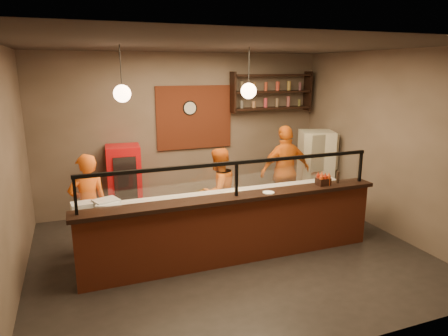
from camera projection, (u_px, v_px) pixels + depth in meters
name	position (u px, v px, depth m)	size (l,w,h in m)	color
floor	(229.00, 253.00, 6.42)	(6.00, 6.00, 0.00)	black
ceiling	(229.00, 46.00, 5.64)	(6.00, 6.00, 0.00)	#372F2A
wall_back	(185.00, 132.00, 8.30)	(6.00, 6.00, 0.00)	#736054
wall_left	(7.00, 174.00, 5.00)	(5.00, 5.00, 0.00)	#736054
wall_right	(386.00, 143.00, 7.06)	(5.00, 5.00, 0.00)	#736054
wall_front	(326.00, 208.00, 3.76)	(6.00, 6.00, 0.00)	#736054
brick_patch	(194.00, 117.00, 8.27)	(1.60, 0.04, 1.30)	brown
service_counter	(236.00, 231.00, 6.02)	(4.60, 0.25, 1.00)	brown
counter_ledge	(236.00, 198.00, 5.90)	(4.70, 0.37, 0.06)	black
worktop_cabinet	(224.00, 224.00, 6.50)	(4.60, 0.75, 0.85)	gray
worktop	(224.00, 198.00, 6.39)	(4.60, 0.75, 0.05)	silver
sneeze_guard	(236.00, 175.00, 5.81)	(4.50, 0.05, 0.52)	white
wall_shelving	(272.00, 92.00, 8.60)	(1.84, 0.28, 0.85)	black
wall_clock	(190.00, 108.00, 8.18)	(0.30, 0.30, 0.04)	black
pendant_left	(122.00, 93.00, 5.46)	(0.24, 0.24, 0.77)	black
pendant_right	(249.00, 91.00, 6.12)	(0.24, 0.24, 0.77)	black
cook_left	(88.00, 205.00, 6.25)	(0.59, 0.39, 1.63)	orange
cook_mid	(218.00, 191.00, 7.04)	(0.75, 0.59, 1.55)	#C45512
cook_right	(285.00, 171.00, 7.87)	(1.07, 0.44, 1.82)	orange
fridge	(315.00, 169.00, 8.53)	(0.67, 0.63, 1.62)	beige
red_cooler	(125.00, 183.00, 7.73)	(0.63, 0.58, 1.47)	red
pizza_dough	(238.00, 195.00, 6.42)	(0.51, 0.51, 0.01)	white
prep_tub_a	(82.00, 208.00, 5.65)	(0.29, 0.23, 0.14)	silver
prep_tub_b	(106.00, 205.00, 5.72)	(0.33, 0.27, 0.17)	silver
prep_tub_c	(108.00, 208.00, 5.60)	(0.30, 0.24, 0.15)	white
rolling_pin	(202.00, 198.00, 6.19)	(0.05, 0.05, 0.31)	gold
condiment_caddy	(323.00, 181.00, 6.42)	(0.21, 0.16, 0.11)	black
pepper_mill	(338.00, 177.00, 6.53)	(0.04, 0.04, 0.19)	black
small_plate	(269.00, 193.00, 6.02)	(0.18, 0.18, 0.01)	white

